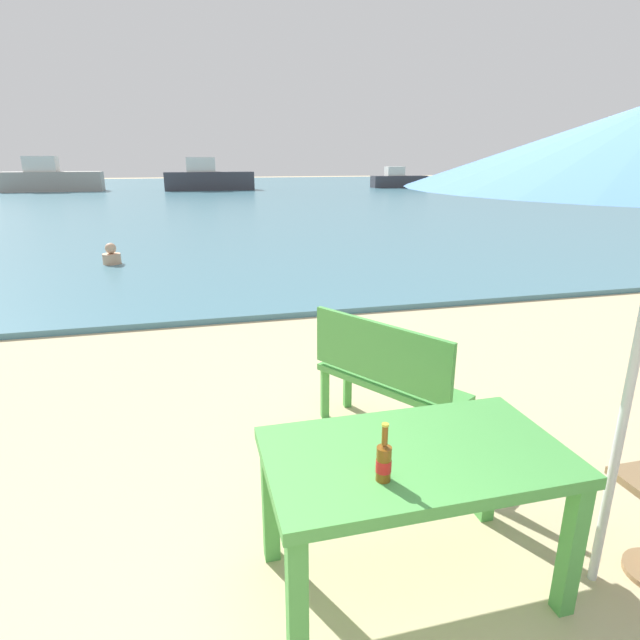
{
  "coord_description": "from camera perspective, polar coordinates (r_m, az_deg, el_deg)",
  "views": [
    {
      "loc": [
        -1.33,
        -1.46,
        2.05
      ],
      "look_at": [
        -0.19,
        3.0,
        0.6
      ],
      "focal_mm": 28.85,
      "sensor_mm": 36.0,
      "label": 1
    }
  ],
  "objects": [
    {
      "name": "sea_water",
      "position": [
        31.56,
        -12.2,
        13.49
      ],
      "size": [
        120.0,
        50.0,
        0.08
      ],
      "primitive_type": "cube",
      "color": "teal",
      "rests_on": "ground_plane"
    },
    {
      "name": "picnic_table_green",
      "position": [
        2.56,
        10.43,
        -16.11
      ],
      "size": [
        1.4,
        0.8,
        0.76
      ],
      "color": "#4C9E47",
      "rests_on": "ground_plane"
    },
    {
      "name": "beer_bottle_amber",
      "position": [
        2.23,
        7.09,
        -15.2
      ],
      "size": [
        0.07,
        0.07,
        0.26
      ],
      "color": "brown",
      "rests_on": "picnic_table_green"
    },
    {
      "name": "bench_green_left",
      "position": [
        3.84,
        7.27,
        -5.85
      ],
      "size": [
        0.93,
        1.21,
        0.95
      ],
      "color": "#4C9E47",
      "rests_on": "ground_plane"
    },
    {
      "name": "swimmer_person",
      "position": [
        10.86,
        -22.12,
        6.62
      ],
      "size": [
        0.34,
        0.34,
        0.41
      ],
      "color": "tan",
      "rests_on": "sea_water"
    },
    {
      "name": "boat_cargo_ship",
      "position": [
        37.63,
        8.67,
        15.1
      ],
      "size": [
        3.89,
        1.06,
        1.41
      ],
      "color": "#38383F",
      "rests_on": "sea_water"
    },
    {
      "name": "boat_fishing_trawler",
      "position": [
        36.67,
        -27.67,
        13.7
      ],
      "size": [
        5.75,
        1.57,
        2.09
      ],
      "color": "gray",
      "rests_on": "sea_water"
    },
    {
      "name": "boat_sailboat",
      "position": [
        34.8,
        -12.31,
        15.09
      ],
      "size": [
        5.57,
        1.52,
        2.02
      ],
      "color": "#38383F",
      "rests_on": "sea_water"
    }
  ]
}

